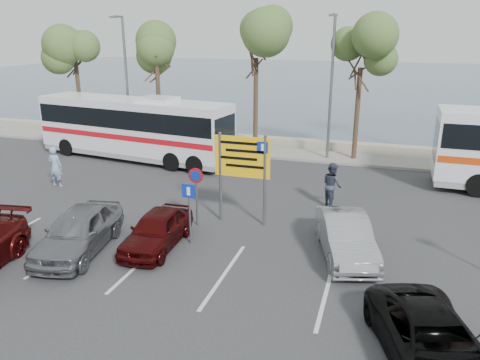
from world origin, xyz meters
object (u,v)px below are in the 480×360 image
(car_silver_a, at_px, (79,231))
(pedestrian_far, at_px, (332,185))
(car_red, at_px, (157,230))
(street_lamp_left, at_px, (126,75))
(street_lamp_right, at_px, (331,81))
(car_silver_b, at_px, (346,236))
(coach_bus_left, at_px, (134,130))
(pedestrian_near, at_px, (55,167))
(direction_sign, at_px, (242,164))
(suv_black, at_px, (433,342))

(car_silver_a, bearing_deg, pedestrian_far, 32.61)
(car_silver_a, height_order, car_red, car_silver_a)
(street_lamp_left, height_order, street_lamp_right, same)
(street_lamp_left, xyz_separation_m, car_silver_b, (15.17, -12.02, -3.90))
(street_lamp_left, distance_m, car_red, 16.44)
(street_lamp_right, xyz_separation_m, car_red, (-4.20, -13.32, -3.95))
(street_lamp_right, relative_size, car_silver_a, 1.78)
(car_silver_b, height_order, pedestrian_far, pedestrian_far)
(coach_bus_left, height_order, car_red, coach_bus_left)
(coach_bus_left, height_order, pedestrian_near, coach_bus_left)
(direction_sign, bearing_deg, street_lamp_left, 136.83)
(car_silver_b, bearing_deg, pedestrian_near, 150.35)
(coach_bus_left, relative_size, car_silver_a, 2.74)
(street_lamp_right, relative_size, car_silver_b, 1.88)
(pedestrian_near, height_order, pedestrian_far, pedestrian_near)
(coach_bus_left, bearing_deg, pedestrian_far, -20.10)
(direction_sign, xyz_separation_m, coach_bus_left, (-8.92, 7.30, -0.69))
(pedestrian_near, bearing_deg, pedestrian_far, -174.95)
(coach_bus_left, distance_m, pedestrian_near, 5.87)
(street_lamp_right, xyz_separation_m, car_silver_b, (2.17, -12.02, -3.90))
(car_silver_a, bearing_deg, suv_black, -22.48)
(direction_sign, relative_size, pedestrian_near, 1.81)
(street_lamp_right, bearing_deg, suv_black, -74.96)
(suv_black, bearing_deg, pedestrian_far, 91.11)
(car_red, xyz_separation_m, pedestrian_near, (-7.80, 4.58, 0.34))
(street_lamp_left, bearing_deg, pedestrian_near, -83.47)
(car_red, bearing_deg, pedestrian_near, 147.06)
(direction_sign, height_order, car_silver_a, direction_sign)
(pedestrian_far, bearing_deg, street_lamp_left, 24.50)
(pedestrian_far, bearing_deg, suv_black, 161.87)
(street_lamp_left, distance_m, suv_black, 24.78)
(pedestrian_far, bearing_deg, coach_bus_left, 32.12)
(direction_sign, bearing_deg, car_red, -126.34)
(direction_sign, distance_m, car_red, 4.12)
(pedestrian_near, bearing_deg, car_red, 148.97)
(street_lamp_right, distance_m, car_red, 14.51)
(pedestrian_near, bearing_deg, car_silver_b, 166.36)
(suv_black, distance_m, pedestrian_near, 18.53)
(car_red, bearing_deg, coach_bus_left, 120.61)
(street_lamp_left, xyz_separation_m, coach_bus_left, (2.08, -3.02, -2.86))
(direction_sign, xyz_separation_m, pedestrian_near, (-10.00, 1.59, -1.43))
(street_lamp_left, bearing_deg, car_silver_b, -38.38)
(pedestrian_far, bearing_deg, direction_sign, 94.73)
(suv_black, relative_size, pedestrian_far, 2.31)
(car_red, relative_size, pedestrian_near, 1.93)
(pedestrian_far, bearing_deg, car_red, 99.92)
(direction_sign, bearing_deg, street_lamp_right, 79.06)
(direction_sign, bearing_deg, coach_bus_left, 140.69)
(car_red, bearing_deg, car_silver_b, 9.02)
(car_red, bearing_deg, direction_sign, 51.16)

